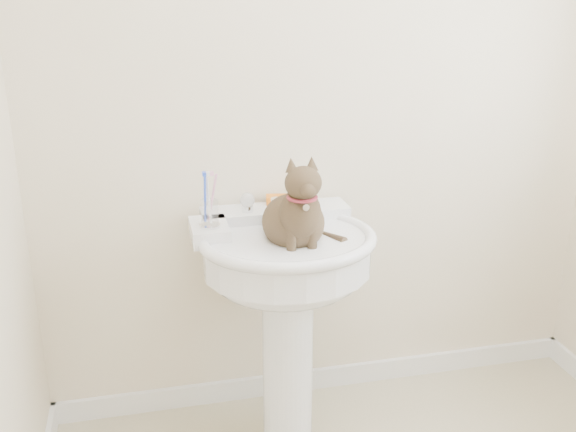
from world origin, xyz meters
TOP-DOWN VIEW (x-y plane):
  - wall_back at (0.00, 1.10)m, footprint 2.20×0.00m
  - baseboard_back at (0.00, 1.09)m, footprint 2.20×0.02m
  - pedestal_sink at (-0.23, 0.81)m, footprint 0.62×0.61m
  - faucet at (-0.23, 0.96)m, footprint 0.28×0.12m
  - soap_bar at (-0.20, 1.05)m, footprint 0.10×0.07m
  - toothbrush_cup at (-0.48, 0.86)m, footprint 0.07×0.07m
  - cat at (-0.21, 0.76)m, footprint 0.23×0.29m

SIDE VIEW (x-z plane):
  - baseboard_back at x=0.00m, z-range 0.00..0.09m
  - pedestal_sink at x=-0.23m, z-range 0.24..1.10m
  - soap_bar at x=-0.20m, z-range 0.85..0.88m
  - faucet at x=-0.23m, z-range 0.82..0.96m
  - cat at x=-0.21m, z-range 0.69..1.11m
  - toothbrush_cup at x=-0.48m, z-range 0.81..0.99m
  - wall_back at x=0.00m, z-range 0.00..2.50m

